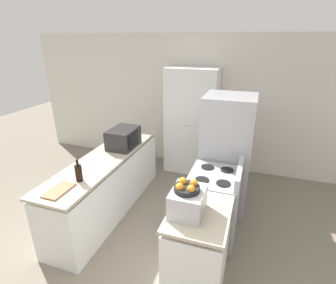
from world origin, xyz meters
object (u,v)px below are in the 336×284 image
Objects in this scene: stove at (213,205)px; microwave at (123,138)px; fruit_bowl at (187,187)px; toaster_oven at (188,202)px; refrigerator at (226,154)px; wine_bottle at (79,173)px; pantry_cabinet at (191,122)px.

microwave is at bearing 163.41° from stove.
microwave is 2.11× the size of fruit_bowl.
toaster_oven reaches higher than stove.
fruit_bowl is at bearing -43.59° from microwave.
refrigerator is 7.13× the size of fruit_bowl.
wine_bottle is (-1.52, -0.66, 0.56)m from stove.
fruit_bowl reaches higher than stove.
stove is at bearing -66.68° from pantry_cabinet.
toaster_oven is at bearing 41.69° from fruit_bowl.
microwave is at bearing -168.70° from refrigerator.
pantry_cabinet is 2.68m from toaster_oven.
wine_bottle is at bearing -107.40° from pantry_cabinet.
stove is at bearing 80.88° from toaster_oven.
refrigerator reaches higher than microwave.
toaster_oven is (-0.14, -0.84, 0.58)m from stove.
microwave reaches higher than stove.
wine_bottle is 1.11× the size of fruit_bowl.
pantry_cabinet is at bearing 103.49° from toaster_oven.
refrigerator reaches higher than stove.
pantry_cabinet is 7.31× the size of wine_bottle.
stove is 2.82× the size of toaster_oven.
fruit_bowl is (1.37, -1.30, 0.15)m from microwave.
wine_bottle is 0.72× the size of toaster_oven.
stove is 1.14m from fruit_bowl.
wine_bottle is (-0.01, -1.11, -0.04)m from microwave.
refrigerator reaches higher than toaster_oven.
wine_bottle is at bearing 172.26° from fruit_bowl.
pantry_cabinet is at bearing 113.32° from stove.
stove is at bearing 80.34° from fruit_bowl.
pantry_cabinet is 2.69m from fruit_bowl.
refrigerator is at bearing 83.85° from toaster_oven.
pantry_cabinet reaches higher than fruit_bowl.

